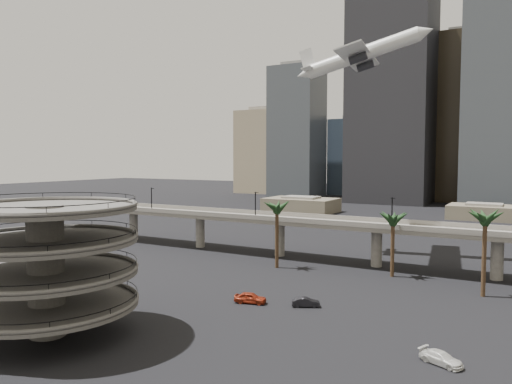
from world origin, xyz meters
The scene contains 10 objects.
ground centered at (0.00, 0.00, 0.00)m, with size 700.00×700.00×0.00m, color black.
parking_ramp centered at (-13.00, -4.00, 9.84)m, with size 22.20×22.20×17.35m.
overpass centered at (0.00, 55.00, 7.34)m, with size 130.00×9.30×14.70m.
palm_trees centered at (21.48, 47.47, 11.30)m, with size 54.40×18.40×14.00m.
low_buildings centered at (6.89, 142.30, 2.86)m, with size 135.00×27.50×6.80m.
skyline centered at (15.11, 217.09, 41.20)m, with size 269.00×86.00×112.79m.
airborne_jet centered at (3.27, 67.05, 45.13)m, with size 31.08×27.76×11.32m.
car_a centered at (1.81, 20.35, 0.83)m, with size 1.97×4.88×1.66m, color #A12F17.
car_b centered at (9.84, 22.89, 0.69)m, with size 1.46×4.18×1.38m, color black.
car_c centered at (30.87, 11.23, 0.69)m, with size 1.93×4.75×1.38m, color silver.
Camera 1 is at (39.57, -43.54, 22.11)m, focal length 35.00 mm.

